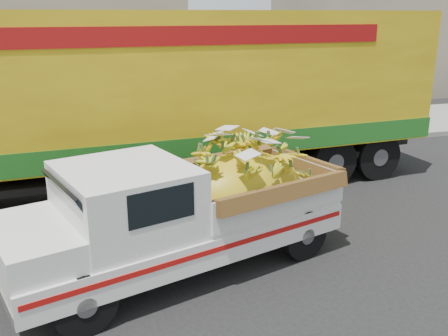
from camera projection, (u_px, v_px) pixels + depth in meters
name	position (u px, v px, depth m)	size (l,w,h in m)	color
ground	(309.00, 272.00, 7.53)	(100.00, 100.00, 0.00)	black
curb	(198.00, 153.00, 13.69)	(60.00, 0.25, 0.15)	gray
sidewalk	(181.00, 136.00, 15.61)	(60.00, 4.00, 0.14)	gray
building_right	(423.00, 29.00, 24.99)	(14.00, 6.00, 6.00)	gray
pickup_truck	(200.00, 205.00, 7.57)	(5.35, 3.20, 1.77)	black
semi_trailer	(169.00, 94.00, 10.50)	(12.04, 3.20, 3.80)	black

